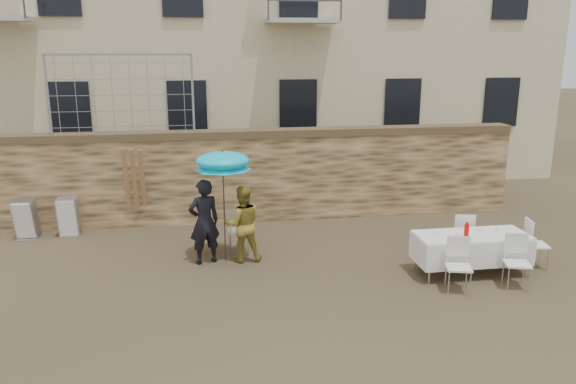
{
  "coord_description": "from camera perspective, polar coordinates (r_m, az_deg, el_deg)",
  "views": [
    {
      "loc": [
        -1.25,
        -8.34,
        4.17
      ],
      "look_at": [
        0.4,
        2.2,
        1.4
      ],
      "focal_mm": 35.0,
      "sensor_mm": 36.0,
      "label": 1
    }
  ],
  "objects": [
    {
      "name": "table_chair_side",
      "position": [
        11.91,
        23.93,
        -4.8
      ],
      "size": [
        0.56,
        0.56,
        0.96
      ],
      "primitive_type": null,
      "rotation": [
        0.0,
        0.0,
        1.39
      ],
      "color": "white",
      "rests_on": "ground"
    },
    {
      "name": "wood_planks",
      "position": [
        13.41,
        -14.74,
        0.4
      ],
      "size": [
        0.7,
        0.2,
        2.0
      ],
      "primitive_type": null,
      "color": "#A37749",
      "rests_on": "ground"
    },
    {
      "name": "banquet_table",
      "position": [
        11.06,
        18.2,
        -4.32
      ],
      "size": [
        2.1,
        0.85,
        0.78
      ],
      "color": "white",
      "rests_on": "ground"
    },
    {
      "name": "couple_chair_left",
      "position": [
        11.74,
        -8.47,
        -3.93
      ],
      "size": [
        0.62,
        0.62,
        0.96
      ],
      "primitive_type": null,
      "rotation": [
        0.0,
        0.0,
        3.49
      ],
      "color": "white",
      "rests_on": "ground"
    },
    {
      "name": "stone_wall",
      "position": [
        13.75,
        -3.46,
        1.63
      ],
      "size": [
        13.0,
        0.5,
        2.2
      ],
      "primitive_type": "cube",
      "color": "olive",
      "rests_on": "ground"
    },
    {
      "name": "ground",
      "position": [
        9.41,
        -0.34,
        -11.76
      ],
      "size": [
        80.0,
        80.0,
        0.0
      ],
      "primitive_type": "plane",
      "color": "brown",
      "rests_on": "ground"
    },
    {
      "name": "man_suit",
      "position": [
        11.1,
        -8.51,
        -3.01
      ],
      "size": [
        0.72,
        0.58,
        1.7
      ],
      "primitive_type": "imported",
      "rotation": [
        0.0,
        0.0,
        3.45
      ],
      "color": "black",
      "rests_on": "ground"
    },
    {
      "name": "couple_chair_right",
      "position": [
        11.76,
        -5.06,
        -3.79
      ],
      "size": [
        0.49,
        0.49,
        0.96
      ],
      "primitive_type": null,
      "rotation": [
        0.0,
        0.0,
        3.17
      ],
      "color": "white",
      "rests_on": "ground"
    },
    {
      "name": "table_chair_back",
      "position": [
        11.9,
        17.25,
        -4.19
      ],
      "size": [
        0.58,
        0.58,
        0.96
      ],
      "primitive_type": null,
      "rotation": [
        0.0,
        0.0,
        2.91
      ],
      "color": "white",
      "rests_on": "ground"
    },
    {
      "name": "table_chair_front_right",
      "position": [
        10.77,
        22.28,
        -6.63
      ],
      "size": [
        0.58,
        0.58,
        0.96
      ],
      "primitive_type": null,
      "rotation": [
        0.0,
        0.0,
        -0.25
      ],
      "color": "white",
      "rests_on": "ground"
    },
    {
      "name": "soda_bottle",
      "position": [
        10.79,
        17.68,
        -3.77
      ],
      "size": [
        0.09,
        0.09,
        0.26
      ],
      "primitive_type": "cylinder",
      "color": "red",
      "rests_on": "banquet_table"
    },
    {
      "name": "woman_dress",
      "position": [
        11.15,
        -4.64,
        -3.24
      ],
      "size": [
        0.77,
        0.61,
        1.54
      ],
      "primitive_type": "imported",
      "rotation": [
        0.0,
        0.0,
        3.17
      ],
      "color": "gold",
      "rests_on": "ground"
    },
    {
      "name": "chair_stack_left",
      "position": [
        13.97,
        -24.87,
        -2.23
      ],
      "size": [
        0.46,
        0.55,
        0.92
      ],
      "primitive_type": null,
      "color": "white",
      "rests_on": "ground"
    },
    {
      "name": "chain_link_fence",
      "position": [
        13.5,
        -16.55,
        9.42
      ],
      "size": [
        3.2,
        0.06,
        1.8
      ],
      "primitive_type": null,
      "color": "gray",
      "rests_on": "stone_wall"
    },
    {
      "name": "umbrella",
      "position": [
        10.93,
        -6.64,
        2.84
      ],
      "size": [
        1.1,
        1.1,
        2.09
      ],
      "color": "#3F3F44",
      "rests_on": "ground"
    },
    {
      "name": "chair_stack_right",
      "position": [
        13.75,
        -21.27,
        -2.12
      ],
      "size": [
        0.46,
        0.47,
        0.92
      ],
      "primitive_type": null,
      "color": "white",
      "rests_on": "ground"
    },
    {
      "name": "table_chair_front_left",
      "position": [
        10.26,
        16.96,
        -7.2
      ],
      "size": [
        0.59,
        0.59,
        0.96
      ],
      "primitive_type": null,
      "rotation": [
        0.0,
        0.0,
        -0.27
      ],
      "color": "white",
      "rests_on": "ground"
    }
  ]
}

